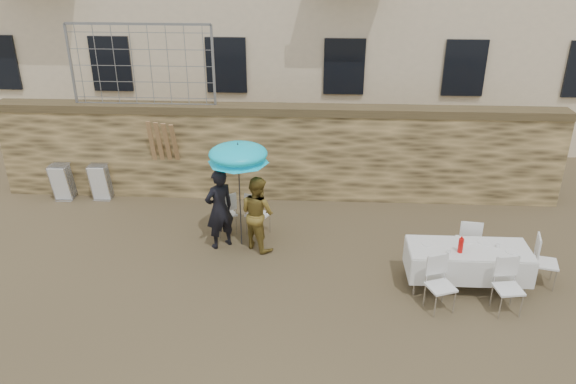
# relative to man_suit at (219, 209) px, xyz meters

# --- Properties ---
(ground) EXTENTS (80.00, 80.00, 0.00)m
(ground) POSITION_rel_man_suit_xyz_m (0.97, -2.55, -0.83)
(ground) COLOR brown
(ground) RESTS_ON ground
(stone_wall) EXTENTS (13.00, 0.50, 2.20)m
(stone_wall) POSITION_rel_man_suit_xyz_m (0.97, 2.45, 0.27)
(stone_wall) COLOR olive
(stone_wall) RESTS_ON ground
(chain_link_fence) EXTENTS (3.20, 0.06, 1.80)m
(chain_link_fence) POSITION_rel_man_suit_xyz_m (-2.03, 2.45, 2.27)
(chain_link_fence) COLOR gray
(chain_link_fence) RESTS_ON stone_wall
(man_suit) EXTENTS (0.72, 0.69, 1.67)m
(man_suit) POSITION_rel_man_suit_xyz_m (0.00, 0.00, 0.00)
(man_suit) COLOR black
(man_suit) RESTS_ON ground
(woman_dress) EXTENTS (0.94, 0.92, 1.53)m
(woman_dress) POSITION_rel_man_suit_xyz_m (0.75, 0.00, -0.07)
(woman_dress) COLOR #A68532
(woman_dress) RESTS_ON ground
(umbrella) EXTENTS (1.18, 1.18, 2.02)m
(umbrella) POSITION_rel_man_suit_xyz_m (0.40, 0.10, 1.07)
(umbrella) COLOR #3F3F44
(umbrella) RESTS_ON ground
(couple_chair_left) EXTENTS (0.66, 0.66, 0.96)m
(couple_chair_left) POSITION_rel_man_suit_xyz_m (0.00, 0.55, -0.35)
(couple_chair_left) COLOR white
(couple_chair_left) RESTS_ON ground
(couple_chair_right) EXTENTS (0.65, 0.65, 0.96)m
(couple_chair_right) POSITION_rel_man_suit_xyz_m (0.70, 0.55, -0.35)
(couple_chair_right) COLOR white
(couple_chair_right) RESTS_ON ground
(banquet_table) EXTENTS (2.10, 0.85, 0.78)m
(banquet_table) POSITION_rel_man_suit_xyz_m (4.59, -1.15, -0.10)
(banquet_table) COLOR white
(banquet_table) RESTS_ON ground
(soda_bottle) EXTENTS (0.09, 0.09, 0.26)m
(soda_bottle) POSITION_rel_man_suit_xyz_m (4.39, -1.30, 0.07)
(soda_bottle) COLOR red
(soda_bottle) RESTS_ON banquet_table
(table_chair_front_left) EXTENTS (0.62, 0.62, 0.96)m
(table_chair_front_left) POSITION_rel_man_suit_xyz_m (3.99, -1.90, -0.35)
(table_chair_front_left) COLOR white
(table_chair_front_left) RESTS_ON ground
(table_chair_front_right) EXTENTS (0.55, 0.55, 0.96)m
(table_chair_front_right) POSITION_rel_man_suit_xyz_m (5.09, -1.90, -0.35)
(table_chair_front_right) COLOR white
(table_chair_front_right) RESTS_ON ground
(table_chair_back) EXTENTS (0.54, 0.54, 0.96)m
(table_chair_back) POSITION_rel_man_suit_xyz_m (4.79, -0.35, -0.35)
(table_chair_back) COLOR white
(table_chair_back) RESTS_ON ground
(table_chair_side) EXTENTS (0.58, 0.58, 0.96)m
(table_chair_side) POSITION_rel_man_suit_xyz_m (5.99, -1.05, -0.35)
(table_chair_side) COLOR white
(table_chair_side) RESTS_ON ground
(chair_stack_left) EXTENTS (0.46, 0.47, 0.92)m
(chair_stack_left) POSITION_rel_man_suit_xyz_m (-4.07, 2.13, -0.37)
(chair_stack_left) COLOR white
(chair_stack_left) RESTS_ON ground
(chair_stack_right) EXTENTS (0.46, 0.40, 0.92)m
(chair_stack_right) POSITION_rel_man_suit_xyz_m (-3.17, 2.13, -0.37)
(chair_stack_right) COLOR white
(chair_stack_right) RESTS_ON ground
(wood_planks) EXTENTS (0.70, 0.20, 2.00)m
(wood_planks) POSITION_rel_man_suit_xyz_m (-1.57, 2.20, 0.17)
(wood_planks) COLOR #A37749
(wood_planks) RESTS_ON ground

